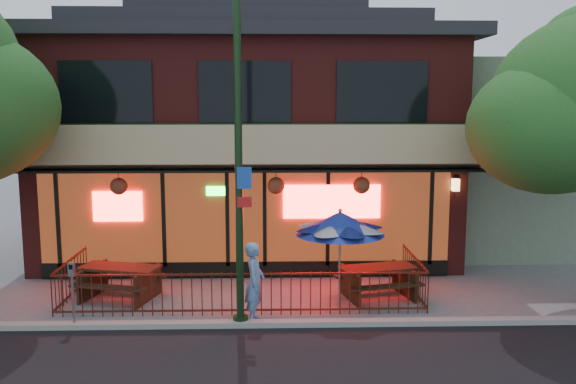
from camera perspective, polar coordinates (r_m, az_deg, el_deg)
name	(u,v)px	position (r m, az deg, el deg)	size (l,w,h in m)	color
ground	(241,318)	(13.80, -4.38, -11.70)	(80.00, 80.00, 0.00)	gray
curb	(240,324)	(13.31, -4.49, -12.20)	(80.00, 0.25, 0.12)	#999993
restaurant_building	(250,121)	(20.07, -3.57, 6.64)	(12.96, 9.49, 8.05)	maroon
neighbor_building	(513,153)	(22.33, 20.30, 3.42)	(6.00, 7.00, 6.00)	gray
patio_fence	(242,284)	(14.07, -4.32, -8.58)	(8.44, 2.62, 1.00)	#491B0F
street_light	(239,180)	(12.66, -4.61, 1.17)	(0.43, 0.32, 7.00)	black
picnic_table_left	(120,277)	(15.44, -15.45, -7.71)	(2.19, 1.88, 0.81)	#351F13
picnic_table_right	(378,277)	(15.13, 8.38, -7.90)	(2.10, 1.78, 0.78)	black
patio_umbrella	(340,223)	(14.01, 4.89, -2.92)	(2.04, 2.04, 2.34)	gray
pedestrian	(255,282)	(13.31, -3.14, -8.44)	(0.64, 0.42, 1.76)	#6391C6
parking_meter_near	(72,284)	(13.67, -19.53, -8.11)	(0.13, 0.12, 1.43)	gray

